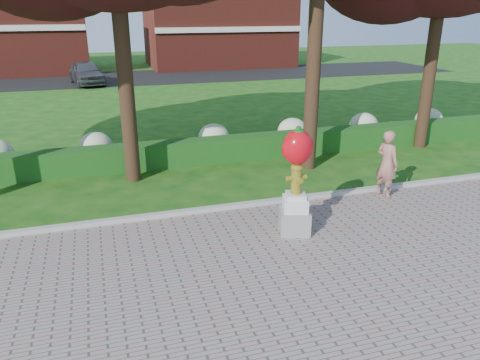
{
  "coord_description": "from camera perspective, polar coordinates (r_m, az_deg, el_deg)",
  "views": [
    {
      "loc": [
        -2.85,
        -7.52,
        4.87
      ],
      "look_at": [
        -0.21,
        1.0,
        1.56
      ],
      "focal_mm": 35.0,
      "sensor_mm": 36.0,
      "label": 1
    }
  ],
  "objects": [
    {
      "name": "woman",
      "position": [
        13.04,
        17.47,
        1.9
      ],
      "size": [
        0.61,
        0.76,
        1.83
      ],
      "primitive_type": "imported",
      "rotation": [
        0.0,
        0.0,
        1.87
      ],
      "color": "#A36B5D",
      "rests_on": "walkway"
    },
    {
      "name": "building_right",
      "position": [
        42.95,
        -2.72,
        18.07
      ],
      "size": [
        12.0,
        8.0,
        6.4
      ],
      "primitive_type": "cube",
      "color": "maroon",
      "rests_on": "ground"
    },
    {
      "name": "hydrangea_row",
      "position": [
        16.47,
        -4.65,
        5.06
      ],
      "size": [
        20.1,
        1.1,
        0.99
      ],
      "color": "beige",
      "rests_on": "ground"
    },
    {
      "name": "lawn_hedge",
      "position": [
        15.46,
        -5.88,
        3.42
      ],
      "size": [
        24.0,
        0.7,
        0.8
      ],
      "primitive_type": "cube",
      "color": "#184814",
      "rests_on": "ground"
    },
    {
      "name": "street",
      "position": [
        35.97,
        -12.81,
        12.07
      ],
      "size": [
        50.0,
        8.0,
        0.02
      ],
      "primitive_type": "cube",
      "color": "black",
      "rests_on": "ground"
    },
    {
      "name": "ground",
      "position": [
        9.4,
        3.06,
        -10.88
      ],
      "size": [
        100.0,
        100.0,
        0.0
      ],
      "primitive_type": "plane",
      "color": "#124A12",
      "rests_on": "ground"
    },
    {
      "name": "hydrant_sculpture",
      "position": [
        10.33,
        6.9,
        0.23
      ],
      "size": [
        0.83,
        0.83,
        2.46
      ],
      "rotation": [
        0.0,
        0.0,
        -0.3
      ],
      "color": "gray",
      "rests_on": "walkway"
    },
    {
      "name": "curb",
      "position": [
        11.91,
        -1.91,
        -3.42
      ],
      "size": [
        40.0,
        0.18,
        0.15
      ],
      "primitive_type": "cube",
      "color": "#ADADA5",
      "rests_on": "ground"
    },
    {
      "name": "parked_car",
      "position": [
        33.51,
        -18.24,
        12.34
      ],
      "size": [
        2.61,
        4.75,
        1.53
      ],
      "primitive_type": "imported",
      "rotation": [
        0.0,
        0.0,
        0.19
      ],
      "color": "#46484F",
      "rests_on": "street"
    }
  ]
}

